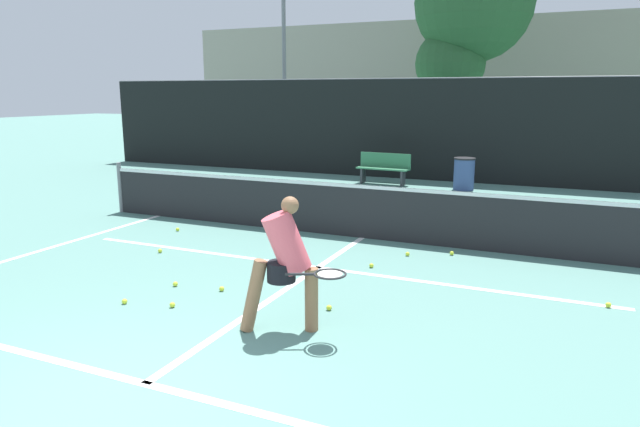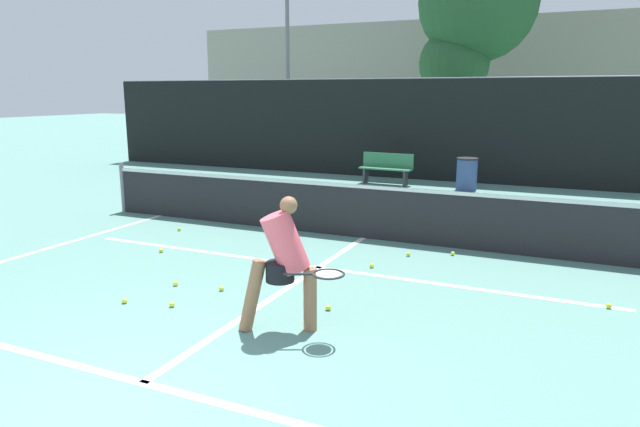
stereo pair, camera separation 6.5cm
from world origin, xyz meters
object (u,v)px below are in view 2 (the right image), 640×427
at_px(player_practicing, 284,260).
at_px(courtside_bench, 386,168).
at_px(parked_car, 461,147).
at_px(trash_bin, 467,174).

height_order(player_practicing, courtside_bench, player_practicing).
distance_m(courtside_bench, parked_car, 4.98).
bearing_deg(trash_bin, courtside_bench, 177.99).
height_order(player_practicing, parked_car, parked_car).
bearing_deg(player_practicing, courtside_bench, 76.99).
height_order(trash_bin, parked_car, parked_car).
bearing_deg(player_practicing, trash_bin, 64.47).
height_order(courtside_bench, parked_car, parked_car).
distance_m(courtside_bench, trash_bin, 2.23).
bearing_deg(player_practicing, parked_car, 68.90).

